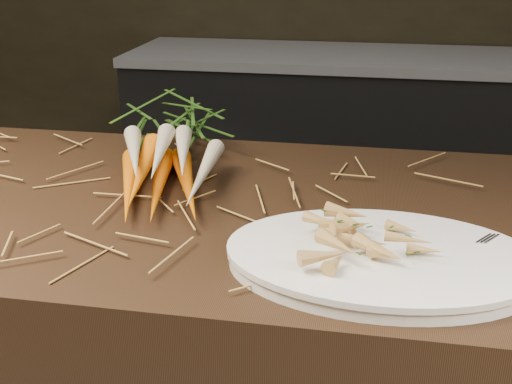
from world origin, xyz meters
TOP-DOWN VIEW (x-y plane):
  - back_counter at (0.30, 2.18)m, footprint 1.82×0.62m
  - straw_bedding at (0.00, 0.30)m, footprint 1.40×0.60m
  - root_veg_bunch at (0.08, 0.46)m, footprint 0.31×0.58m
  - serving_platter at (0.49, 0.11)m, footprint 0.42×0.29m
  - roasted_veg_heap at (0.49, 0.11)m, footprint 0.21×0.15m
  - serving_fork at (0.64, 0.10)m, footprint 0.10×0.13m

SIDE VIEW (x-z plane):
  - back_counter at x=0.30m, z-range 0.00..0.84m
  - straw_bedding at x=0.00m, z-range 0.90..0.92m
  - serving_platter at x=0.49m, z-range 0.90..0.92m
  - serving_fork at x=0.64m, z-range 0.92..0.93m
  - roasted_veg_heap at x=0.49m, z-range 0.92..0.97m
  - root_veg_bunch at x=0.08m, z-range 0.90..1.00m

